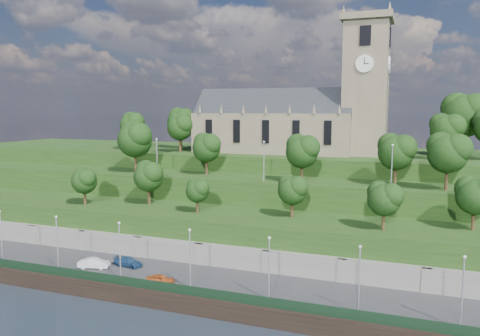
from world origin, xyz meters
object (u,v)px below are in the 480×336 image
at_px(car_middle, 94,263).
at_px(car_right, 128,262).
at_px(church, 297,116).
at_px(car_left, 160,279).

distance_m(car_middle, car_right, 4.60).
height_order(church, car_right, church).
relative_size(car_left, car_right, 0.83).
xyz_separation_m(car_middle, car_right, (3.96, 2.34, -0.07)).
bearing_deg(car_middle, car_right, -76.43).
relative_size(car_middle, car_right, 0.98).
distance_m(car_left, car_right, 8.80).
bearing_deg(car_right, church, -14.12).
height_order(church, car_middle, church).
xyz_separation_m(church, car_left, (-7.06, -43.31, -19.91)).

